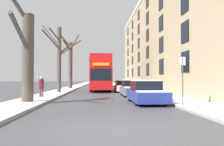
{
  "coord_description": "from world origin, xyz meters",
  "views": [
    {
      "loc": [
        -0.52,
        -6.62,
        1.5
      ],
      "look_at": [
        1.05,
        16.93,
        2.18
      ],
      "focal_mm": 35.0,
      "sensor_mm": 36.0,
      "label": 1
    }
  ],
  "objects_px": {
    "bare_tree_left_0": "(27,52)",
    "parked_car_0": "(146,92)",
    "street_sign_post": "(183,78)",
    "parked_car_2": "(123,86)",
    "pedestrian_left_sidewalk": "(41,87)",
    "bare_tree_left_1": "(59,57)",
    "parked_car_1": "(131,88)",
    "bare_tree_left_2": "(70,63)",
    "double_decker_bus": "(100,72)"
  },
  "relations": [
    {
      "from": "bare_tree_left_0",
      "to": "parked_car_0",
      "type": "xyz_separation_m",
      "value": [
        7.3,
        0.15,
        -2.46
      ]
    },
    {
      "from": "bare_tree_left_0",
      "to": "street_sign_post",
      "type": "height_order",
      "value": "bare_tree_left_0"
    },
    {
      "from": "parked_car_2",
      "to": "pedestrian_left_sidewalk",
      "type": "relative_size",
      "value": 2.64
    },
    {
      "from": "pedestrian_left_sidewalk",
      "to": "bare_tree_left_1",
      "type": "bearing_deg",
      "value": 94.23
    },
    {
      "from": "parked_car_1",
      "to": "parked_car_2",
      "type": "bearing_deg",
      "value": 90.0
    },
    {
      "from": "bare_tree_left_2",
      "to": "double_decker_bus",
      "type": "xyz_separation_m",
      "value": [
        4.54,
        -4.36,
        -1.52
      ]
    },
    {
      "from": "bare_tree_left_2",
      "to": "parked_car_0",
      "type": "distance_m",
      "value": 21.56
    },
    {
      "from": "parked_car_2",
      "to": "double_decker_bus",
      "type": "bearing_deg",
      "value": 129.03
    },
    {
      "from": "double_decker_bus",
      "to": "pedestrian_left_sidewalk",
      "type": "relative_size",
      "value": 6.65
    },
    {
      "from": "bare_tree_left_1",
      "to": "double_decker_bus",
      "type": "height_order",
      "value": "bare_tree_left_1"
    },
    {
      "from": "bare_tree_left_0",
      "to": "parked_car_0",
      "type": "height_order",
      "value": "bare_tree_left_0"
    },
    {
      "from": "bare_tree_left_0",
      "to": "bare_tree_left_1",
      "type": "height_order",
      "value": "bare_tree_left_1"
    },
    {
      "from": "bare_tree_left_0",
      "to": "parked_car_1",
      "type": "relative_size",
      "value": 1.69
    },
    {
      "from": "bare_tree_left_0",
      "to": "street_sign_post",
      "type": "bearing_deg",
      "value": -14.81
    },
    {
      "from": "bare_tree_left_1",
      "to": "street_sign_post",
      "type": "relative_size",
      "value": 2.77
    },
    {
      "from": "bare_tree_left_2",
      "to": "parked_car_1",
      "type": "xyz_separation_m",
      "value": [
        7.21,
        -14.15,
        -3.3
      ]
    },
    {
      "from": "bare_tree_left_0",
      "to": "bare_tree_left_1",
      "type": "distance_m",
      "value": 10.08
    },
    {
      "from": "parked_car_0",
      "to": "parked_car_1",
      "type": "height_order",
      "value": "parked_car_1"
    },
    {
      "from": "parked_car_0",
      "to": "parked_car_2",
      "type": "distance_m",
      "value": 12.4
    },
    {
      "from": "parked_car_2",
      "to": "pedestrian_left_sidewalk",
      "type": "xyz_separation_m",
      "value": [
        -7.34,
        -8.97,
        0.3
      ]
    },
    {
      "from": "pedestrian_left_sidewalk",
      "to": "double_decker_bus",
      "type": "bearing_deg",
      "value": 74.96
    },
    {
      "from": "bare_tree_left_2",
      "to": "double_decker_bus",
      "type": "height_order",
      "value": "bare_tree_left_2"
    },
    {
      "from": "parked_car_0",
      "to": "street_sign_post",
      "type": "xyz_separation_m",
      "value": [
        1.4,
        -2.45,
        0.87
      ]
    },
    {
      "from": "double_decker_bus",
      "to": "bare_tree_left_2",
      "type": "bearing_deg",
      "value": 136.16
    },
    {
      "from": "bare_tree_left_1",
      "to": "parked_car_2",
      "type": "height_order",
      "value": "bare_tree_left_1"
    },
    {
      "from": "parked_car_2",
      "to": "street_sign_post",
      "type": "relative_size",
      "value": 1.68
    },
    {
      "from": "bare_tree_left_1",
      "to": "parked_car_1",
      "type": "height_order",
      "value": "bare_tree_left_1"
    },
    {
      "from": "bare_tree_left_1",
      "to": "bare_tree_left_2",
      "type": "height_order",
      "value": "bare_tree_left_2"
    },
    {
      "from": "bare_tree_left_1",
      "to": "street_sign_post",
      "type": "bearing_deg",
      "value": -55.29
    },
    {
      "from": "double_decker_bus",
      "to": "pedestrian_left_sidewalk",
      "type": "distance_m",
      "value": 13.21
    },
    {
      "from": "street_sign_post",
      "to": "double_decker_bus",
      "type": "bearing_deg",
      "value": 102.62
    },
    {
      "from": "bare_tree_left_1",
      "to": "parked_car_2",
      "type": "xyz_separation_m",
      "value": [
        7.16,
        2.5,
        -3.25
      ]
    },
    {
      "from": "parked_car_0",
      "to": "parked_car_1",
      "type": "xyz_separation_m",
      "value": [
        -0.0,
        5.9,
        0.01
      ]
    },
    {
      "from": "parked_car_1",
      "to": "pedestrian_left_sidewalk",
      "type": "relative_size",
      "value": 2.45
    },
    {
      "from": "bare_tree_left_0",
      "to": "double_decker_bus",
      "type": "xyz_separation_m",
      "value": [
        4.64,
        15.84,
        -0.67
      ]
    },
    {
      "from": "bare_tree_left_1",
      "to": "bare_tree_left_2",
      "type": "bearing_deg",
      "value": 90.27
    },
    {
      "from": "parked_car_0",
      "to": "parked_car_1",
      "type": "bearing_deg",
      "value": 90.0
    },
    {
      "from": "bare_tree_left_0",
      "to": "pedestrian_left_sidewalk",
      "type": "height_order",
      "value": "bare_tree_left_0"
    },
    {
      "from": "bare_tree_left_1",
      "to": "parked_car_1",
      "type": "bearing_deg",
      "value": -29.2
    },
    {
      "from": "double_decker_bus",
      "to": "parked_car_2",
      "type": "distance_m",
      "value": 4.6
    },
    {
      "from": "bare_tree_left_0",
      "to": "bare_tree_left_1",
      "type": "xyz_separation_m",
      "value": [
        0.15,
        10.05,
        0.77
      ]
    },
    {
      "from": "parked_car_1",
      "to": "pedestrian_left_sidewalk",
      "type": "height_order",
      "value": "pedestrian_left_sidewalk"
    },
    {
      "from": "bare_tree_left_0",
      "to": "pedestrian_left_sidewalk",
      "type": "distance_m",
      "value": 4.19
    },
    {
      "from": "parked_car_0",
      "to": "street_sign_post",
      "type": "distance_m",
      "value": 2.95
    },
    {
      "from": "street_sign_post",
      "to": "parked_car_0",
      "type": "bearing_deg",
      "value": 119.69
    },
    {
      "from": "parked_car_2",
      "to": "bare_tree_left_1",
      "type": "bearing_deg",
      "value": -160.75
    },
    {
      "from": "parked_car_0",
      "to": "pedestrian_left_sidewalk",
      "type": "height_order",
      "value": "pedestrian_left_sidewalk"
    },
    {
      "from": "parked_car_2",
      "to": "street_sign_post",
      "type": "xyz_separation_m",
      "value": [
        1.4,
        -14.85,
        0.9
      ]
    },
    {
      "from": "bare_tree_left_0",
      "to": "parked_car_2",
      "type": "relative_size",
      "value": 1.57
    },
    {
      "from": "bare_tree_left_1",
      "to": "parked_car_2",
      "type": "distance_m",
      "value": 8.25
    }
  ]
}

